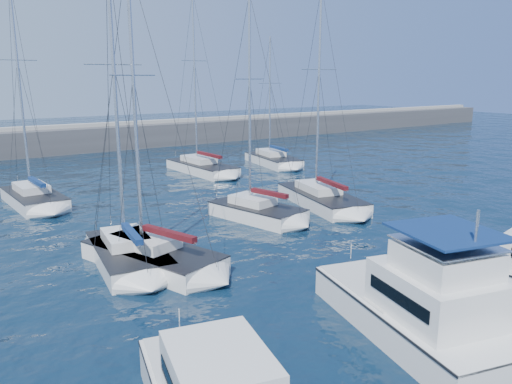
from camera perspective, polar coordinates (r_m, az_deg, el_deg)
ground at (r=24.36m, az=17.79°, el=-9.97°), size 220.00×220.00×0.00m
breakwater at (r=68.46m, az=-18.69°, el=5.43°), size 160.00×6.00×4.45m
motor_yacht_port_inner at (r=19.45m, az=18.68°, el=-12.39°), size 5.94×9.32×4.69m
sailboat_mid_a at (r=26.20m, az=-14.44°, el=-6.82°), size 3.92×7.28×15.79m
sailboat_mid_b at (r=25.66m, az=-11.79°, el=-7.15°), size 5.36×8.20×14.95m
sailboat_mid_c at (r=33.20m, az=0.08°, el=-2.20°), size 4.42×7.02×14.61m
sailboat_mid_d at (r=37.11m, az=7.45°, el=-0.72°), size 4.99×9.16×15.70m
sailboat_back_a at (r=40.38m, az=-24.06°, el=-0.59°), size 3.59×7.72×16.78m
sailboat_back_b at (r=49.87m, az=-6.25°, el=2.86°), size 3.66×9.21×17.38m
sailboat_back_c at (r=54.12m, az=1.92°, el=3.69°), size 4.32×8.59×13.77m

